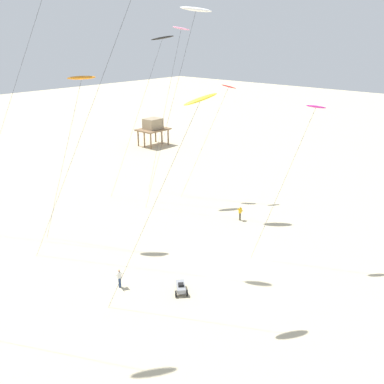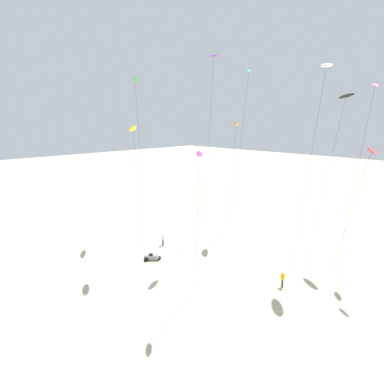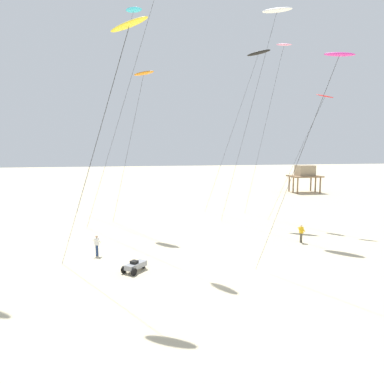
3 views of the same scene
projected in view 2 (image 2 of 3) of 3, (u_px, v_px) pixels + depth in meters
name	position (u px, v px, depth m)	size (l,w,h in m)	color
ground_plane	(182.00, 280.00, 38.75)	(260.00, 260.00, 0.00)	beige
kite_pink	(374.00, 89.00, 39.07)	(4.20, 4.12, 20.81)	pink
kite_white	(326.00, 66.00, 37.19)	(5.95, 5.77, 22.77)	white
kite_magenta	(199.00, 157.00, 29.83)	(4.49, 4.16, 14.43)	#D8339E
kite_red	(370.00, 156.00, 35.09)	(5.14, 4.76, 14.28)	red
kite_purple	(213.00, 59.00, 42.13)	(8.81, 8.57, 24.55)	purple
kite_yellow	(133.00, 130.00, 39.50)	(6.50, 5.66, 16.33)	yellow
kite_cyan	(249.00, 73.00, 50.90)	(8.87, 8.43, 23.98)	#33BFE0
kite_black	(346.00, 98.00, 41.42)	(6.62, 5.87, 19.86)	black
kite_green	(135.00, 82.00, 50.11)	(7.57, 6.73, 22.45)	green
kite_orange	(236.00, 125.00, 49.28)	(4.85, 4.55, 16.37)	orange
kite_flyer_nearest	(283.00, 279.00, 36.84)	(0.56, 0.53, 1.67)	#4C4738
kite_flyer_middle	(163.00, 239.00, 48.79)	(0.68, 0.66, 1.67)	navy
beach_buggy	(152.00, 257.00, 43.92)	(1.87, 1.94, 0.82)	gray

